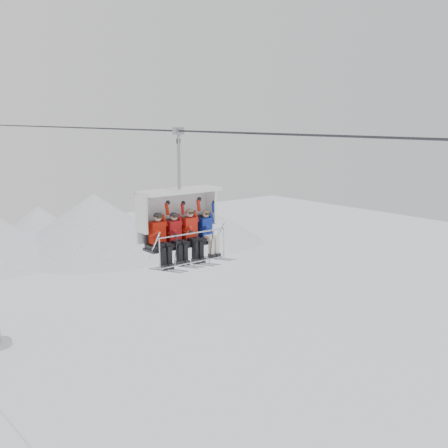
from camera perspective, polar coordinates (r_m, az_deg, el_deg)
haul_cable at (r=15.09m, az=0.00°, el=9.29°), size 0.06×50.00×0.06m
chairlift_carrier at (r=17.16m, az=-4.78°, el=0.76°), size 2.57×1.17×3.98m
skier_far_left at (r=16.55m, az=-6.59°, el=-1.32°), size 0.44×1.69×1.73m
skier_center_left at (r=16.86m, az=-4.93°, el=-1.15°), size 0.42×1.69×1.66m
skier_center_right at (r=17.18m, az=-3.34°, el=-0.82°), size 0.44×1.69×1.73m
skier_far_right at (r=17.54m, az=-1.68°, el=-0.74°), size 0.39×1.69×1.56m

